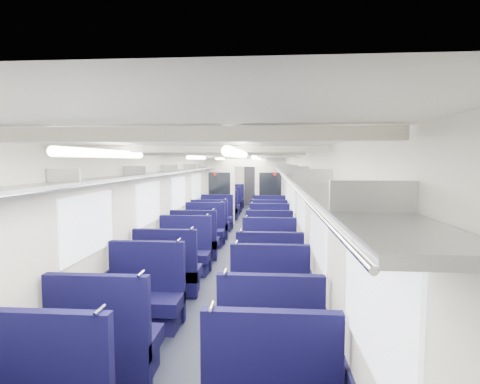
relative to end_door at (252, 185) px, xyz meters
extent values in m
cube|color=black|center=(0.00, -8.94, -1.00)|extent=(2.80, 18.00, 0.01)
cube|color=silver|center=(0.00, -8.94, 1.35)|extent=(2.80, 18.00, 0.01)
cube|color=beige|center=(-1.40, -8.94, 0.18)|extent=(0.02, 18.00, 2.35)
cube|color=black|center=(-1.39, -8.94, -0.65)|extent=(0.03, 17.90, 0.70)
cube|color=beige|center=(1.40, -8.94, 0.18)|extent=(0.02, 18.00, 2.35)
cube|color=black|center=(1.39, -8.94, -0.65)|extent=(0.03, 17.90, 0.70)
cube|color=beige|center=(0.00, 0.06, 0.18)|extent=(2.80, 0.02, 2.35)
cube|color=#B2B5BA|center=(-1.22, -8.94, 0.97)|extent=(0.34, 17.40, 0.04)
cylinder|color=silver|center=(-1.04, -8.94, 0.95)|extent=(0.02, 17.40, 0.02)
cube|color=#B2B5BA|center=(-1.22, -14.94, 1.05)|extent=(0.34, 0.03, 0.14)
cube|color=#B2B5BA|center=(-1.22, -12.94, 1.05)|extent=(0.34, 0.03, 0.14)
cube|color=#B2B5BA|center=(-1.22, -10.94, 1.05)|extent=(0.34, 0.03, 0.14)
cube|color=#B2B5BA|center=(-1.22, -8.94, 1.05)|extent=(0.34, 0.03, 0.14)
cube|color=#B2B5BA|center=(-1.22, -6.94, 1.05)|extent=(0.34, 0.03, 0.14)
cube|color=#B2B5BA|center=(-1.22, -4.94, 1.05)|extent=(0.34, 0.03, 0.14)
cube|color=#B2B5BA|center=(-1.22, -2.94, 1.05)|extent=(0.34, 0.03, 0.14)
cube|color=#B2B5BA|center=(-1.22, -0.94, 1.05)|extent=(0.34, 0.03, 0.14)
cube|color=#B2B5BA|center=(1.22, -8.94, 0.97)|extent=(0.34, 17.40, 0.04)
cylinder|color=silver|center=(1.04, -8.94, 0.95)|extent=(0.02, 17.40, 0.02)
cube|color=#B2B5BA|center=(1.22, -16.94, 1.05)|extent=(0.34, 0.03, 0.14)
cube|color=#B2B5BA|center=(1.22, -14.94, 1.05)|extent=(0.34, 0.03, 0.14)
cube|color=#B2B5BA|center=(1.22, -12.94, 1.05)|extent=(0.34, 0.03, 0.14)
cube|color=#B2B5BA|center=(1.22, -10.94, 1.05)|extent=(0.34, 0.03, 0.14)
cube|color=#B2B5BA|center=(1.22, -8.94, 1.05)|extent=(0.34, 0.03, 0.14)
cube|color=#B2B5BA|center=(1.22, -6.94, 1.05)|extent=(0.34, 0.03, 0.14)
cube|color=#B2B5BA|center=(1.22, -4.94, 1.05)|extent=(0.34, 0.03, 0.14)
cube|color=#B2B5BA|center=(1.22, -2.94, 1.05)|extent=(0.34, 0.03, 0.14)
cube|color=#B2B5BA|center=(1.22, -0.94, 1.05)|extent=(0.34, 0.03, 0.14)
cube|color=white|center=(-1.38, -14.14, 0.42)|extent=(0.02, 1.30, 0.75)
cube|color=white|center=(-1.38, -11.84, 0.42)|extent=(0.02, 1.30, 0.75)
cube|color=white|center=(-1.38, -9.54, 0.42)|extent=(0.02, 1.30, 0.75)
cube|color=white|center=(-1.38, -7.24, 0.42)|extent=(0.02, 1.30, 0.75)
cube|color=white|center=(-1.38, -4.44, 0.42)|extent=(0.02, 1.30, 0.75)
cube|color=white|center=(-1.38, -2.14, 0.42)|extent=(0.02, 1.30, 0.75)
cube|color=white|center=(1.38, -16.44, 0.42)|extent=(0.02, 1.30, 0.75)
cube|color=white|center=(1.38, -14.14, 0.42)|extent=(0.02, 1.30, 0.75)
cube|color=white|center=(1.38, -11.84, 0.42)|extent=(0.02, 1.30, 0.75)
cube|color=white|center=(1.38, -9.54, 0.42)|extent=(0.02, 1.30, 0.75)
cube|color=white|center=(1.38, -7.24, 0.42)|extent=(0.02, 1.30, 0.75)
cube|color=white|center=(1.38, -4.44, 0.42)|extent=(0.02, 1.30, 0.75)
cube|color=white|center=(1.38, -2.14, 0.42)|extent=(0.02, 1.30, 0.75)
cube|color=beige|center=(0.00, -16.94, 1.31)|extent=(2.70, 0.06, 0.06)
cube|color=beige|center=(0.00, -14.94, 1.31)|extent=(2.70, 0.06, 0.06)
cube|color=beige|center=(0.00, -12.94, 1.31)|extent=(2.70, 0.06, 0.06)
cube|color=beige|center=(0.00, -10.94, 1.31)|extent=(2.70, 0.06, 0.06)
cube|color=beige|center=(0.00, -8.94, 1.31)|extent=(2.70, 0.06, 0.06)
cube|color=beige|center=(0.00, -6.94, 1.31)|extent=(2.70, 0.06, 0.06)
cube|color=beige|center=(0.00, -4.94, 1.31)|extent=(2.70, 0.06, 0.06)
cube|color=beige|center=(0.00, -2.94, 1.31)|extent=(2.70, 0.06, 0.06)
cube|color=beige|center=(0.00, -0.94, 1.31)|extent=(2.70, 0.06, 0.06)
cylinder|color=white|center=(-0.55, -15.44, 1.26)|extent=(0.07, 1.60, 0.07)
cylinder|color=white|center=(-0.55, -11.44, 1.26)|extent=(0.07, 1.60, 0.07)
cylinder|color=white|center=(-0.55, -7.94, 1.26)|extent=(0.07, 1.60, 0.07)
cylinder|color=white|center=(-0.55, -3.44, 1.26)|extent=(0.07, 1.60, 0.07)
cylinder|color=white|center=(0.55, -15.44, 1.26)|extent=(0.07, 1.60, 0.07)
cylinder|color=white|center=(0.55, -11.44, 1.26)|extent=(0.07, 1.60, 0.07)
cylinder|color=white|center=(0.55, -7.94, 1.26)|extent=(0.07, 1.60, 0.07)
cylinder|color=white|center=(0.55, -3.44, 1.26)|extent=(0.07, 1.60, 0.07)
cube|color=black|center=(0.00, 0.00, 0.00)|extent=(0.75, 0.06, 2.00)
cube|color=beige|center=(-0.88, -5.68, 0.18)|extent=(1.05, 0.08, 2.35)
cube|color=black|center=(-0.87, -5.73, 0.40)|extent=(0.76, 0.02, 0.80)
cylinder|color=#B6170C|center=(-1.02, -5.74, 0.75)|extent=(0.12, 0.01, 0.12)
cube|color=beige|center=(0.88, -5.68, 0.18)|extent=(1.05, 0.08, 2.35)
cube|color=black|center=(0.87, -5.73, 0.40)|extent=(0.76, 0.02, 0.80)
cylinder|color=#B6170C|center=(1.02, -5.74, 0.75)|extent=(0.12, 0.01, 0.12)
cube|color=beige|center=(0.00, -5.68, 1.17)|extent=(0.70, 0.08, 0.35)
cube|color=#0C0A34|center=(-0.83, -15.99, -0.43)|extent=(1.03, 0.10, 1.10)
cylinder|color=silver|center=(-0.39, -15.99, 0.14)|extent=(0.02, 0.16, 0.02)
cube|color=#0C0A34|center=(0.83, -15.86, -0.43)|extent=(1.03, 0.10, 1.10)
cylinder|color=silver|center=(0.39, -15.86, 0.14)|extent=(0.02, 0.16, 0.02)
cube|color=#0C0A34|center=(-0.83, -14.91, -0.65)|extent=(1.03, 0.54, 0.18)
cube|color=black|center=(-0.83, -14.91, -0.87)|extent=(0.95, 0.43, 0.27)
cube|color=#0C0A34|center=(-0.83, -15.13, -0.43)|extent=(1.03, 0.10, 1.10)
cylinder|color=silver|center=(-0.39, -15.13, 0.14)|extent=(0.02, 0.16, 0.02)
cube|color=#0C0A34|center=(0.83, -14.78, -0.65)|extent=(1.03, 0.54, 0.18)
cube|color=black|center=(0.83, -14.78, -0.87)|extent=(0.95, 0.43, 0.27)
cube|color=#0C0A34|center=(0.83, -15.01, -0.43)|extent=(1.03, 0.10, 1.10)
cylinder|color=silver|center=(0.39, -15.01, 0.14)|extent=(0.02, 0.16, 0.02)
cube|color=#0C0A34|center=(-0.83, -13.86, -0.65)|extent=(1.03, 0.54, 0.18)
cube|color=black|center=(-0.83, -13.86, -0.87)|extent=(0.95, 0.43, 0.27)
cube|color=#0C0A34|center=(-0.83, -13.64, -0.43)|extent=(1.03, 0.10, 1.10)
cylinder|color=silver|center=(-0.39, -13.64, 0.14)|extent=(0.02, 0.16, 0.02)
cube|color=#0C0A34|center=(0.83, -13.93, -0.65)|extent=(1.03, 0.54, 0.18)
cube|color=black|center=(0.83, -13.93, -0.87)|extent=(0.95, 0.43, 0.27)
cube|color=#0C0A34|center=(0.83, -13.71, -0.43)|extent=(1.03, 0.10, 1.10)
cylinder|color=silver|center=(0.39, -13.71, 0.14)|extent=(0.02, 0.16, 0.02)
cube|color=#0C0A34|center=(-0.83, -12.54, -0.65)|extent=(1.03, 0.54, 0.18)
cube|color=black|center=(-0.83, -12.54, -0.87)|extent=(0.95, 0.43, 0.27)
cube|color=#0C0A34|center=(-0.83, -12.76, -0.43)|extent=(1.03, 0.10, 1.10)
cylinder|color=silver|center=(-0.39, -12.76, 0.14)|extent=(0.02, 0.16, 0.02)
cube|color=#0C0A34|center=(0.83, -12.66, -0.65)|extent=(1.03, 0.54, 0.18)
cube|color=black|center=(0.83, -12.66, -0.87)|extent=(0.95, 0.43, 0.27)
cube|color=#0C0A34|center=(0.83, -12.88, -0.43)|extent=(1.03, 0.10, 1.10)
cylinder|color=silver|center=(0.39, -12.88, 0.14)|extent=(0.02, 0.16, 0.02)
cube|color=#0C0A34|center=(-0.83, -11.50, -0.65)|extent=(1.03, 0.54, 0.18)
cube|color=black|center=(-0.83, -11.50, -0.87)|extent=(0.95, 0.43, 0.27)
cube|color=#0C0A34|center=(-0.83, -11.27, -0.43)|extent=(1.03, 0.10, 1.10)
cylinder|color=silver|center=(-0.39, -11.27, 0.14)|extent=(0.02, 0.16, 0.02)
cube|color=#0C0A34|center=(0.83, -11.64, -0.65)|extent=(1.03, 0.54, 0.18)
cube|color=black|center=(0.83, -11.64, -0.87)|extent=(0.95, 0.43, 0.27)
cube|color=#0C0A34|center=(0.83, -11.42, -0.43)|extent=(1.03, 0.10, 1.10)
cylinder|color=silver|center=(0.39, -11.42, 0.14)|extent=(0.02, 0.16, 0.02)
cube|color=#0C0A34|center=(-0.83, -10.27, -0.65)|extent=(1.03, 0.54, 0.18)
cube|color=black|center=(-0.83, -10.27, -0.87)|extent=(0.95, 0.43, 0.27)
cube|color=#0C0A34|center=(-0.83, -10.49, -0.43)|extent=(1.03, 0.10, 1.10)
cylinder|color=silver|center=(-0.39, -10.49, 0.14)|extent=(0.02, 0.16, 0.02)
cube|color=#0C0A34|center=(0.83, -10.17, -0.65)|extent=(1.03, 0.54, 0.18)
cube|color=black|center=(0.83, -10.17, -0.87)|extent=(0.95, 0.43, 0.27)
cube|color=#0C0A34|center=(0.83, -10.39, -0.43)|extent=(1.03, 0.10, 1.10)
cylinder|color=silver|center=(0.39, -10.39, 0.14)|extent=(0.02, 0.16, 0.02)
cube|color=#0C0A34|center=(-0.83, -9.14, -0.65)|extent=(1.03, 0.54, 0.18)
cube|color=black|center=(-0.83, -9.14, -0.87)|extent=(0.95, 0.43, 0.27)
cube|color=#0C0A34|center=(-0.83, -8.92, -0.43)|extent=(1.03, 0.10, 1.10)
cylinder|color=silver|center=(-0.39, -8.92, 0.14)|extent=(0.02, 0.16, 0.02)
cube|color=#0C0A34|center=(0.83, -9.27, -0.65)|extent=(1.03, 0.54, 0.18)
cube|color=black|center=(0.83, -9.27, -0.87)|extent=(0.95, 0.43, 0.27)
cube|color=#0C0A34|center=(0.83, -9.05, -0.43)|extent=(1.03, 0.10, 1.10)
cylinder|color=silver|center=(0.39, -9.05, 0.14)|extent=(0.02, 0.16, 0.02)
cube|color=#0C0A34|center=(-0.83, -8.06, -0.65)|extent=(1.03, 0.54, 0.18)
cube|color=black|center=(-0.83, -8.06, -0.87)|extent=(0.95, 0.43, 0.27)
cube|color=#0C0A34|center=(-0.83, -8.28, -0.43)|extent=(1.03, 0.10, 1.10)
cylinder|color=silver|center=(-0.39, -8.28, 0.14)|extent=(0.02, 0.16, 0.02)
cube|color=#0C0A34|center=(0.83, -7.95, -0.65)|extent=(1.03, 0.54, 0.18)
cube|color=black|center=(0.83, -7.95, -0.87)|extent=(0.95, 0.43, 0.27)
cube|color=#0C0A34|center=(0.83, -8.17, -0.43)|extent=(1.03, 0.10, 1.10)
cylinder|color=silver|center=(0.39, -8.17, 0.14)|extent=(0.02, 0.16, 0.02)
cube|color=#0C0A34|center=(-0.83, -6.91, -0.65)|extent=(1.03, 0.54, 0.18)
cube|color=black|center=(-0.83, -6.91, -0.87)|extent=(0.95, 0.43, 0.27)
cube|color=#0C0A34|center=(-0.83, -6.69, -0.43)|extent=(1.03, 0.10, 1.10)
cylinder|color=silver|center=(-0.39, -6.69, 0.14)|extent=(0.02, 0.16, 0.02)
cube|color=#0C0A34|center=(0.83, -7.02, -0.65)|extent=(1.03, 0.54, 0.18)
cube|color=black|center=(0.83, -7.02, -0.87)|extent=(0.95, 0.43, 0.27)
cube|color=#0C0A34|center=(0.83, -6.80, -0.43)|extent=(1.03, 0.10, 1.10)
cylinder|color=silver|center=(0.39, -6.80, 0.14)|extent=(0.02, 0.16, 0.02)
cube|color=#0C0A34|center=(-0.83, -4.64, -0.65)|extent=(1.03, 0.54, 0.18)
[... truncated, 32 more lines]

